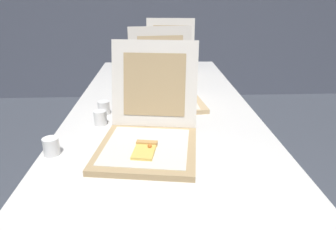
{
  "coord_description": "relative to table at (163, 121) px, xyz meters",
  "views": [
    {
      "loc": [
        -0.03,
        -0.7,
        1.29
      ],
      "look_at": [
        0.02,
        0.46,
        0.81
      ],
      "focal_mm": 31.41,
      "sensor_mm": 36.0,
      "label": 1
    }
  ],
  "objects": [
    {
      "name": "pizza_box_middle",
      "position": [
        0.02,
        0.17,
        0.1
      ],
      "size": [
        0.41,
        0.43,
        0.38
      ],
      "rotation": [
        0.0,
        0.0,
        0.14
      ],
      "color": "tan",
      "rests_on": "table"
    },
    {
      "name": "cup_white_far",
      "position": [
        -0.23,
        0.38,
        0.08
      ],
      "size": [
        0.06,
        0.06,
        0.07
      ],
      "primitive_type": "cylinder",
      "color": "white",
      "rests_on": "table"
    },
    {
      "name": "napkin_pile",
      "position": [
        -0.0,
        -0.75,
        0.05
      ],
      "size": [
        0.18,
        0.18,
        0.01
      ],
      "color": "white",
      "rests_on": "table"
    },
    {
      "name": "pizza_box_front",
      "position": [
        -0.06,
        -0.33,
        0.1
      ],
      "size": [
        0.41,
        0.49,
        0.37
      ],
      "rotation": [
        0.0,
        0.0,
        -0.13
      ],
      "color": "tan",
      "rests_on": "table"
    },
    {
      "name": "cup_white_near_center",
      "position": [
        -0.28,
        -0.13,
        0.08
      ],
      "size": [
        0.06,
        0.06,
        0.07
      ],
      "primitive_type": "cylinder",
      "color": "white",
      "rests_on": "table"
    },
    {
      "name": "cup_white_near_left",
      "position": [
        -0.41,
        -0.39,
        0.08
      ],
      "size": [
        0.06,
        0.06,
        0.07
      ],
      "primitive_type": "cylinder",
      "color": "white",
      "rests_on": "table"
    },
    {
      "name": "pizza_box_back",
      "position": [
        0.07,
        0.74,
        0.1
      ],
      "size": [
        0.4,
        0.44,
        0.38
      ],
      "rotation": [
        0.0,
        0.0,
        -0.11
      ],
      "color": "tan",
      "rests_on": "table"
    },
    {
      "name": "table",
      "position": [
        0.0,
        0.0,
        0.0
      ],
      "size": [
        0.91,
        2.31,
        0.75
      ],
      "color": "silver",
      "rests_on": "ground"
    },
    {
      "name": "cup_white_mid",
      "position": [
        -0.28,
        -0.0,
        0.08
      ],
      "size": [
        0.06,
        0.06,
        0.07
      ],
      "primitive_type": "cylinder",
      "color": "white",
      "rests_on": "table"
    }
  ]
}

